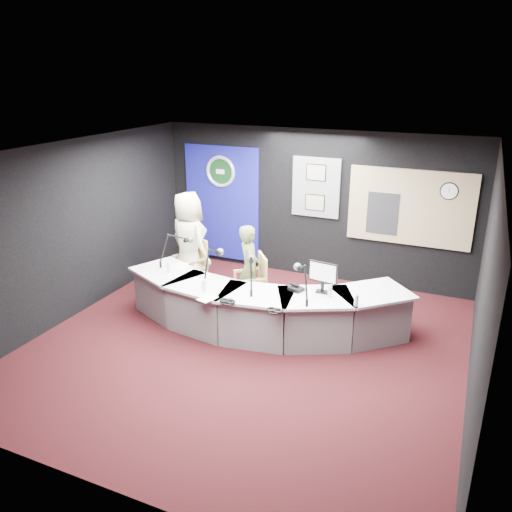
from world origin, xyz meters
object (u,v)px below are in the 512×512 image
at_px(person_woman, 250,269).
at_px(armchair_left, 190,265).
at_px(person_man, 189,243).
at_px(broadcast_desk, 258,307).
at_px(armchair_right, 250,284).

bearing_deg(person_woman, armchair_left, 44.40).
distance_m(person_man, person_woman, 1.37).
distance_m(broadcast_desk, armchair_right, 0.67).
bearing_deg(armchair_right, armchair_left, -140.68).
bearing_deg(armchair_left, person_man, 0.00).
distance_m(broadcast_desk, person_man, 1.99).
height_order(armchair_left, armchair_right, armchair_left).
relative_size(armchair_left, person_woman, 0.65).
bearing_deg(person_woman, person_man, 44.40).
xyz_separation_m(broadcast_desk, person_woman, (-0.39, 0.54, 0.37)).
bearing_deg(armchair_right, person_woman, 0.00).
bearing_deg(person_woman, broadcast_desk, -175.79).
distance_m(armchair_left, person_man, 0.43).
bearing_deg(armchair_right, person_man, -140.68).
height_order(person_man, person_woman, person_man).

